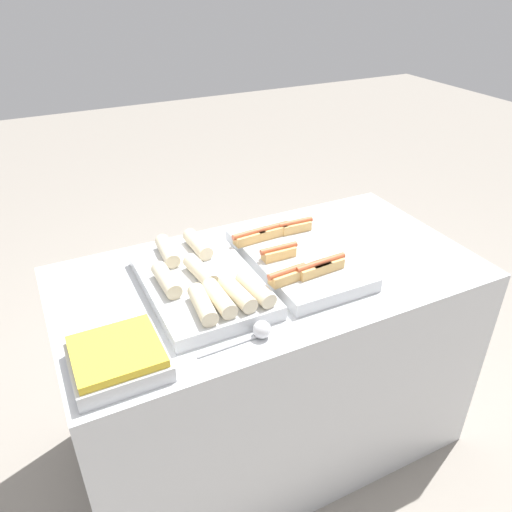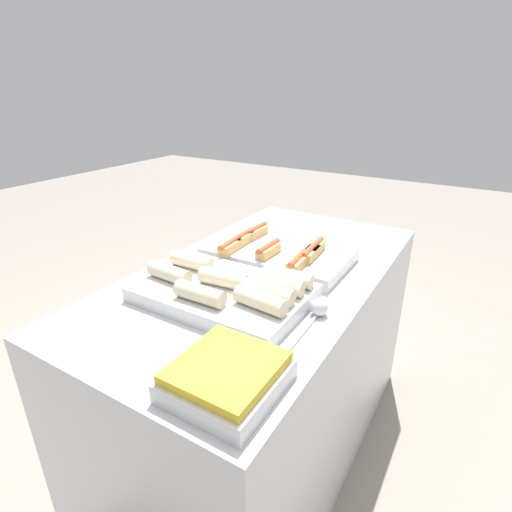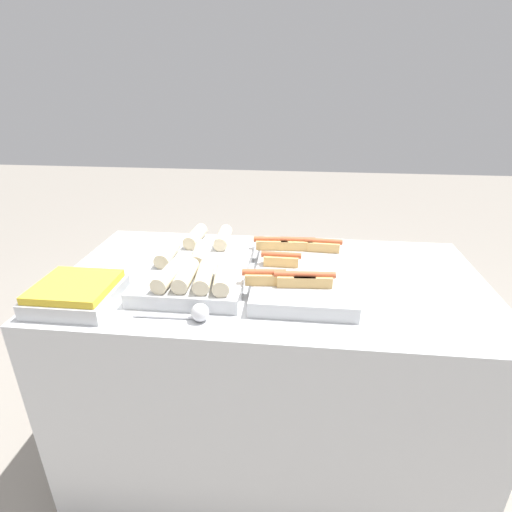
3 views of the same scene
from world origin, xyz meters
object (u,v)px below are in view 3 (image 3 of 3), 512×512
tray_wraps (199,265)px  tray_side_front (76,293)px  tray_hotdogs (301,270)px  serving_spoon_near (196,313)px

tray_wraps → tray_side_front: (-0.34, -0.24, -0.00)m
tray_hotdogs → serving_spoon_near: bearing=-134.9°
serving_spoon_near → tray_hotdogs: bearing=45.1°
tray_hotdogs → tray_side_front: size_ratio=2.21×
serving_spoon_near → tray_side_front: bearing=172.2°
tray_side_front → serving_spoon_near: tray_side_front is taller
tray_wraps → serving_spoon_near: 0.30m
tray_wraps → tray_side_front: bearing=-144.6°
tray_hotdogs → serving_spoon_near: tray_hotdogs is taller
tray_hotdogs → tray_wraps: size_ratio=1.03×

